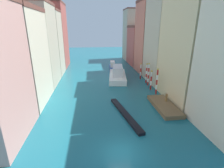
# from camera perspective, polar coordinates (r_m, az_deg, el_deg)

# --- Properties ---
(ground_plane) EXTENTS (154.00, 154.00, 0.00)m
(ground_plane) POSITION_cam_1_polar(r_m,az_deg,el_deg) (40.76, -2.91, 0.72)
(ground_plane) COLOR #196070
(building_left_1) EXTENTS (6.82, 10.43, 15.74)m
(building_left_1) POSITION_cam_1_polar(r_m,az_deg,el_deg) (31.37, -28.54, 7.90)
(building_left_1) COLOR beige
(building_left_1) RESTS_ON ground
(building_left_2) EXTENTS (6.82, 10.09, 17.75)m
(building_left_2) POSITION_cam_1_polar(r_m,az_deg,el_deg) (40.82, -23.75, 12.00)
(building_left_2) COLOR #BCB299
(building_left_2) RESTS_ON ground
(building_left_3) EXTENTS (6.82, 7.99, 17.06)m
(building_left_3) POSITION_cam_1_polar(r_m,az_deg,el_deg) (49.73, -20.79, 12.87)
(building_left_3) COLOR #BCB299
(building_left_3) RESTS_ON ground
(building_left_4) EXTENTS (6.82, 11.32, 20.06)m
(building_left_4) POSITION_cam_1_polar(r_m,az_deg,el_deg) (59.30, -18.78, 15.29)
(building_left_4) COLOR #B25147
(building_left_4) RESTS_ON ground
(building_right_1) EXTENTS (6.82, 11.76, 21.77)m
(building_right_1) POSITION_cam_1_polar(r_m,az_deg,el_deg) (31.83, 25.56, 13.98)
(building_right_1) COLOR beige
(building_right_1) RESTS_ON ground
(building_right_2) EXTENTS (6.82, 9.79, 22.60)m
(building_right_2) POSITION_cam_1_polar(r_m,az_deg,el_deg) (41.32, 17.62, 16.13)
(building_right_2) COLOR #BCB299
(building_right_2) RESTS_ON ground
(building_right_3) EXTENTS (6.82, 9.33, 19.85)m
(building_right_3) POSITION_cam_1_polar(r_m,az_deg,el_deg) (50.62, 12.78, 15.27)
(building_right_3) COLOR #C6705B
(building_right_3) RESTS_ON ground
(building_right_4) EXTENTS (6.82, 11.08, 13.25)m
(building_right_4) POSITION_cam_1_polar(r_m,az_deg,el_deg) (60.89, 9.23, 12.85)
(building_right_4) COLOR #B25147
(building_right_4) RESTS_ON ground
(building_right_5) EXTENTS (6.82, 8.83, 19.43)m
(building_right_5) POSITION_cam_1_polar(r_m,az_deg,el_deg) (70.22, 7.08, 16.21)
(building_right_5) COLOR #BCB299
(building_right_5) RESTS_ON ground
(waterfront_dock) EXTENTS (3.11, 7.94, 0.66)m
(waterfront_dock) POSITION_cam_1_polar(r_m,az_deg,el_deg) (29.03, 17.32, -7.10)
(waterfront_dock) COLOR brown
(waterfront_dock) RESTS_ON ground
(person_on_dock) EXTENTS (0.36, 0.36, 1.55)m
(person_on_dock) POSITION_cam_1_polar(r_m,az_deg,el_deg) (29.76, 18.03, -4.31)
(person_on_dock) COLOR olive
(person_on_dock) RESTS_ON waterfront_dock
(mooring_pole_0) EXTENTS (0.36, 0.36, 5.23)m
(mooring_pole_0) POSITION_cam_1_polar(r_m,az_deg,el_deg) (33.63, 15.03, 0.95)
(mooring_pole_0) COLOR red
(mooring_pole_0) RESTS_ON ground
(mooring_pole_1) EXTENTS (0.39, 0.39, 4.20)m
(mooring_pole_1) POSITION_cam_1_polar(r_m,az_deg,el_deg) (36.02, 13.17, 1.41)
(mooring_pole_1) COLOR red
(mooring_pole_1) RESTS_ON ground
(mooring_pole_2) EXTENTS (0.37, 0.37, 5.17)m
(mooring_pole_2) POSITION_cam_1_polar(r_m,az_deg,el_deg) (38.51, 12.30, 3.33)
(mooring_pole_2) COLOR red
(mooring_pole_2) RESTS_ON ground
(mooring_pole_3) EXTENTS (0.35, 0.35, 4.75)m
(mooring_pole_3) POSITION_cam_1_polar(r_m,az_deg,el_deg) (40.15, 11.65, 3.68)
(mooring_pole_3) COLOR red
(mooring_pole_3) RESTS_ON ground
(mooring_pole_4) EXTENTS (0.32, 0.32, 4.11)m
(mooring_pole_4) POSITION_cam_1_polar(r_m,az_deg,el_deg) (42.93, 9.72, 4.32)
(mooring_pole_4) COLOR red
(mooring_pole_4) RESTS_ON ground
(vaporetto_white) EXTENTS (5.48, 11.61, 3.36)m
(vaporetto_white) POSITION_cam_1_polar(r_m,az_deg,el_deg) (42.62, 1.90, 3.27)
(vaporetto_white) COLOR white
(vaporetto_white) RESTS_ON ground
(gondola_black) EXTENTS (3.04, 10.80, 0.45)m
(gondola_black) POSITION_cam_1_polar(r_m,az_deg,el_deg) (25.63, 4.45, -10.10)
(gondola_black) COLOR black
(gondola_black) RESTS_ON ground
(motorboat_0) EXTENTS (2.57, 7.63, 2.47)m
(motorboat_0) POSITION_cam_1_polar(r_m,az_deg,el_deg) (53.41, 0.20, 6.05)
(motorboat_0) COLOR #234C93
(motorboat_0) RESTS_ON ground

